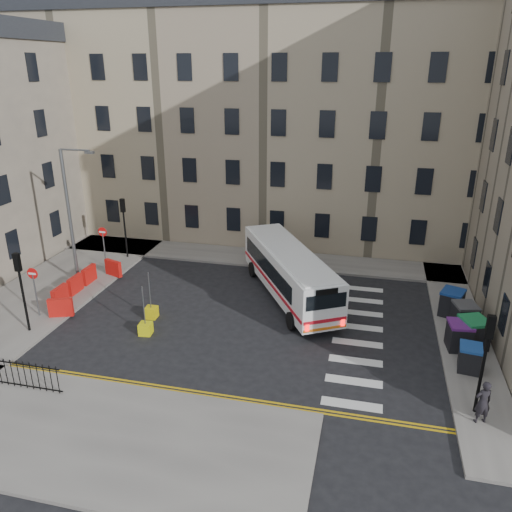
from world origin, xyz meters
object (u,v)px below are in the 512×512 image
at_px(streetlamp, 69,215).
at_px(wheelie_bin_c, 473,333).
at_px(bollard_yellow, 151,312).
at_px(wheelie_bin_b, 459,336).
at_px(pedestrian, 483,402).
at_px(wheelie_bin_a, 470,358).
at_px(bus, 289,271).
at_px(wheelie_bin_e, 452,302).
at_px(bollard_chevron, 146,329).
at_px(wheelie_bin_d, 464,316).

xyz_separation_m(streetlamp, wheelie_bin_c, (22.22, -2.48, -3.47)).
bearing_deg(bollard_yellow, wheelie_bin_b, 0.99).
xyz_separation_m(streetlamp, bollard_yellow, (6.25, -3.09, -4.04)).
bearing_deg(pedestrian, wheelie_bin_a, -112.01).
height_order(bus, pedestrian, bus).
xyz_separation_m(wheelie_bin_a, pedestrian, (-0.10, -3.52, 0.29)).
relative_size(wheelie_bin_c, wheelie_bin_e, 1.03).
xyz_separation_m(wheelie_bin_b, bollard_chevron, (-14.85, -1.95, -0.51)).
relative_size(wheelie_bin_b, bollard_chevron, 2.19).
distance_m(streetlamp, bollard_yellow, 8.06).
bearing_deg(wheelie_bin_a, wheelie_bin_c, 85.38).
bearing_deg(bus, wheelie_bin_a, -62.48).
relative_size(bus, wheelie_bin_c, 6.23).
relative_size(bus, wheelie_bin_a, 8.63).
bearing_deg(wheelie_bin_b, pedestrian, -94.75).
bearing_deg(bus, pedestrian, -76.18).
height_order(wheelie_bin_a, wheelie_bin_e, wheelie_bin_e).
height_order(streetlamp, wheelie_bin_d, streetlamp).
relative_size(bus, wheelie_bin_b, 7.63).
bearing_deg(pedestrian, bollard_yellow, -38.30).
distance_m(bus, wheelie_bin_a, 10.62).
bearing_deg(wheelie_bin_a, wheelie_bin_b, 104.35).
relative_size(bus, bollard_yellow, 16.73).
xyz_separation_m(wheelie_bin_e, pedestrian, (0.02, -8.77, 0.18)).
distance_m(wheelie_bin_b, wheelie_bin_c, 0.75).
xyz_separation_m(streetlamp, wheelie_bin_b, (21.57, -2.83, -3.52)).
bearing_deg(wheelie_bin_a, bollard_chevron, -171.81).
bearing_deg(bollard_chevron, wheelie_bin_b, 7.46).
height_order(wheelie_bin_d, bollard_chevron, wheelie_bin_d).
relative_size(wheelie_bin_b, pedestrian, 0.75).
bearing_deg(pedestrian, wheelie_bin_c, -115.93).
bearing_deg(wheelie_bin_d, wheelie_bin_b, -118.01).
relative_size(wheelie_bin_e, pedestrian, 0.89).
bearing_deg(streetlamp, wheelie_bin_a, -11.86).
xyz_separation_m(wheelie_bin_a, wheelie_bin_e, (-0.12, 5.25, 0.11)).
bearing_deg(wheelie_bin_c, bus, 137.31).
height_order(wheelie_bin_a, wheelie_bin_b, wheelie_bin_b).
bearing_deg(wheelie_bin_e, wheelie_bin_a, -67.36).
distance_m(bus, wheelie_bin_d, 9.44).
xyz_separation_m(wheelie_bin_d, pedestrian, (-0.41, -7.37, 0.20)).
bearing_deg(streetlamp, wheelie_bin_e, 1.78).
relative_size(streetlamp, wheelie_bin_e, 5.23).
height_order(wheelie_bin_c, bollard_yellow, wheelie_bin_c).
bearing_deg(pedestrian, wheelie_bin_b, -109.14).
distance_m(streetlamp, bus, 13.19).
bearing_deg(streetlamp, pedestrian, -20.48).
bearing_deg(bus, bollard_chevron, -166.03).
bearing_deg(wheelie_bin_b, wheelie_bin_d, 70.26).
relative_size(wheelie_bin_c, bollard_chevron, 2.69).
distance_m(wheelie_bin_b, bollard_yellow, 15.32).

